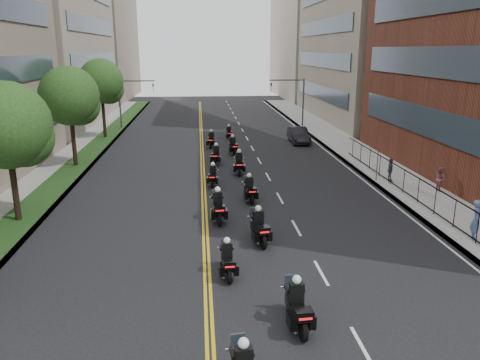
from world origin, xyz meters
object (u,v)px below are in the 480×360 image
object	(u,v)px
parked_sedan	(299,135)
motorcycle_11	(229,134)
motorcycle_5	(250,190)
motorcycle_1	(297,307)
motorcycle_9	(233,147)
motorcycle_3	(259,228)
motorcycle_7	(239,164)
pedestrian_b	(440,179)
motorcycle_6	(213,176)
pedestrian_c	(390,170)
motorcycle_2	(227,261)
motorcycle_8	(216,156)
pedestrian_a	(476,220)
motorcycle_4	(218,208)
motorcycle_10	(211,140)

from	to	relation	value
parked_sedan	motorcycle_11	bearing A→B (deg)	162.12
motorcycle_5	motorcycle_1	bearing A→B (deg)	-93.87
motorcycle_5	motorcycle_9	world-z (taller)	motorcycle_9
motorcycle_1	motorcycle_3	size ratio (longest dim) A/B	0.99
motorcycle_7	pedestrian_b	xyz separation A→B (m)	(12.30, -5.76, 0.18)
motorcycle_6	pedestrian_c	size ratio (longest dim) A/B	1.33
motorcycle_2	motorcycle_8	world-z (taller)	motorcycle_8
motorcycle_6	motorcycle_1	bearing A→B (deg)	-76.81
motorcycle_9	pedestrian_b	bearing A→B (deg)	-51.41
motorcycle_11	pedestrian_a	distance (m)	28.79
motorcycle_4	motorcycle_9	size ratio (longest dim) A/B	1.06
motorcycle_3	motorcycle_8	world-z (taller)	motorcycle_3
parked_sedan	pedestrian_a	size ratio (longest dim) A/B	2.34
parked_sedan	pedestrian_a	bearing A→B (deg)	-82.09
motorcycle_9	motorcycle_10	bearing A→B (deg)	112.86
motorcycle_2	motorcycle_9	world-z (taller)	motorcycle_9
motorcycle_1	pedestrian_c	xyz separation A→B (m)	(9.79, 16.33, 0.25)
motorcycle_10	motorcycle_11	xyz separation A→B (m)	(1.89, 3.71, -0.06)
motorcycle_7	motorcycle_8	bearing A→B (deg)	119.81
motorcycle_4	pedestrian_a	xyz separation A→B (m)	(11.94, -3.91, 0.39)
motorcycle_7	motorcycle_9	bearing A→B (deg)	93.38
motorcycle_3	motorcycle_9	xyz separation A→B (m)	(0.18, 19.25, -0.02)
motorcycle_4	motorcycle_10	size ratio (longest dim) A/B	1.11
motorcycle_3	motorcycle_4	size ratio (longest dim) A/B	0.97
motorcycle_7	pedestrian_a	world-z (taller)	pedestrian_a
motorcycle_1	motorcycle_8	world-z (taller)	motorcycle_1
motorcycle_2	pedestrian_c	xyz separation A→B (m)	(11.83, 12.52, 0.32)
motorcycle_5	motorcycle_9	distance (m)	12.97
motorcycle_10	pedestrian_a	distance (m)	26.13
motorcycle_2	motorcycle_9	xyz separation A→B (m)	(1.86, 22.47, 0.06)
motorcycle_11	parked_sedan	distance (m)	7.03
motorcycle_5	motorcycle_8	bearing A→B (deg)	95.31
motorcycle_5	motorcycle_10	world-z (taller)	motorcycle_5
motorcycle_1	motorcycle_3	world-z (taller)	motorcycle_3
motorcycle_6	motorcycle_9	bearing A→B (deg)	83.47
motorcycle_7	pedestrian_c	bearing A→B (deg)	-14.98
motorcycle_6	motorcycle_11	size ratio (longest dim) A/B	1.03
motorcycle_8	motorcycle_5	bearing A→B (deg)	-72.45
motorcycle_8	motorcycle_10	bearing A→B (deg)	99.44
motorcycle_2	pedestrian_a	world-z (taller)	pedestrian_a
motorcycle_2	motorcycle_7	size ratio (longest dim) A/B	0.87
motorcycle_5	motorcycle_11	distance (m)	19.91
motorcycle_9	motorcycle_4	bearing A→B (deg)	-103.14
pedestrian_b	pedestrian_c	size ratio (longest dim) A/B	0.95
motorcycle_11	motorcycle_10	bearing A→B (deg)	-121.48
motorcycle_8	pedestrian_c	distance (m)	13.30
motorcycle_4	motorcycle_3	bearing A→B (deg)	-62.53
motorcycle_5	motorcycle_8	distance (m)	9.71
motorcycle_4	motorcycle_9	xyz separation A→B (m)	(1.97, 16.20, -0.04)
motorcycle_1	parked_sedan	distance (m)	31.69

